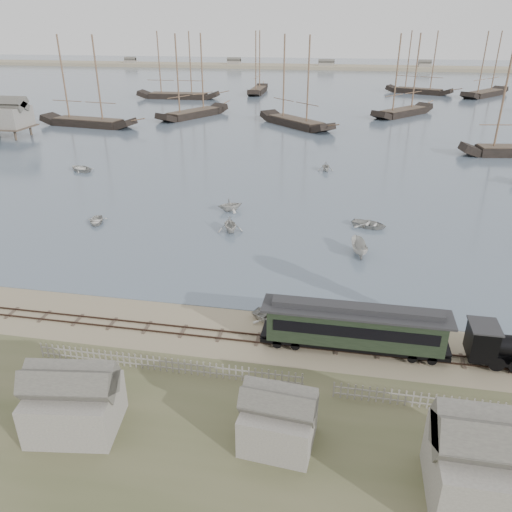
# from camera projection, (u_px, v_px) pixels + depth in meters

# --- Properties ---
(ground) EXTENTS (600.00, 600.00, 0.00)m
(ground) POSITION_uv_depth(u_px,v_px,m) (274.00, 327.00, 39.95)
(ground) COLOR gray
(ground) RESTS_ON ground
(harbor_water) EXTENTS (600.00, 336.00, 0.06)m
(harbor_water) POSITION_uv_depth(u_px,v_px,m) (340.00, 86.00, 191.31)
(harbor_water) COLOR #4C5C6D
(harbor_water) RESTS_ON ground
(rail_track) EXTENTS (120.00, 1.80, 0.16)m
(rail_track) POSITION_uv_depth(u_px,v_px,m) (271.00, 340.00, 38.16)
(rail_track) COLOR #32231B
(rail_track) RESTS_ON ground
(picket_fence_west) EXTENTS (19.00, 0.10, 1.20)m
(picket_fence_west) POSITION_uv_depth(u_px,v_px,m) (167.00, 372.00, 34.79)
(picket_fence_west) COLOR slate
(picket_fence_west) RESTS_ON ground
(picket_fence_east) EXTENTS (15.00, 0.10, 1.20)m
(picket_fence_east) POSITION_uv_depth(u_px,v_px,m) (454.00, 412.00, 31.21)
(picket_fence_east) COLOR slate
(picket_fence_east) RESTS_ON ground
(shed_left) EXTENTS (5.00, 4.00, 4.10)m
(shed_left) POSITION_uv_depth(u_px,v_px,m) (78.00, 427.00, 30.03)
(shed_left) COLOR slate
(shed_left) RESTS_ON ground
(shed_mid) EXTENTS (4.00, 3.50, 3.60)m
(shed_mid) POSITION_uv_depth(u_px,v_px,m) (278.00, 442.00, 28.94)
(shed_mid) COLOR slate
(shed_mid) RESTS_ON ground
(shed_right) EXTENTS (6.00, 5.00, 5.10)m
(shed_right) POSITION_uv_depth(u_px,v_px,m) (486.00, 502.00, 25.34)
(shed_right) COLOR slate
(shed_right) RESTS_ON ground
(far_spit) EXTENTS (500.00, 20.00, 1.80)m
(far_spit) POSITION_uv_depth(u_px,v_px,m) (345.00, 69.00, 262.56)
(far_spit) COLOR gray
(far_spit) RESTS_ON ground
(passenger_coach) EXTENTS (13.55, 2.61, 3.29)m
(passenger_coach) POSITION_uv_depth(u_px,v_px,m) (354.00, 326.00, 36.27)
(passenger_coach) COLOR black
(passenger_coach) RESTS_ON ground
(beached_dinghy) EXTENTS (3.93, 4.58, 0.80)m
(beached_dinghy) POSITION_uv_depth(u_px,v_px,m) (275.00, 317.00, 40.47)
(beached_dinghy) COLOR #B8B7AF
(beached_dinghy) RESTS_ON ground
(rowboat_0) EXTENTS (3.90, 3.33, 0.68)m
(rowboat_0) POSITION_uv_depth(u_px,v_px,m) (96.00, 221.00, 60.24)
(rowboat_0) COLOR #B8B7AF
(rowboat_0) RESTS_ON harbor_water
(rowboat_1) EXTENTS (3.96, 4.11, 1.67)m
(rowboat_1) POSITION_uv_depth(u_px,v_px,m) (230.00, 205.00, 64.06)
(rowboat_1) COLOR #B8B7AF
(rowboat_1) RESTS_ON harbor_water
(rowboat_2) EXTENTS (4.04, 2.19, 1.48)m
(rowboat_2) POSITION_uv_depth(u_px,v_px,m) (359.00, 248.00, 52.00)
(rowboat_2) COLOR #B8B7AF
(rowboat_2) RESTS_ON harbor_water
(rowboat_3) EXTENTS (4.13, 4.85, 0.85)m
(rowboat_3) POSITION_uv_depth(u_px,v_px,m) (369.00, 224.00, 59.03)
(rowboat_3) COLOR #B8B7AF
(rowboat_3) RESTS_ON harbor_water
(rowboat_6) EXTENTS (4.72, 5.30, 0.91)m
(rowboat_6) POSITION_uv_depth(u_px,v_px,m) (81.00, 168.00, 81.61)
(rowboat_6) COLOR #B8B7AF
(rowboat_6) RESTS_ON harbor_water
(rowboat_7) EXTENTS (3.26, 2.93, 1.53)m
(rowboat_7) POSITION_uv_depth(u_px,v_px,m) (326.00, 166.00, 81.41)
(rowboat_7) COLOR #B8B7AF
(rowboat_7) RESTS_ON harbor_water
(rowboat_8) EXTENTS (4.18, 3.91, 1.77)m
(rowboat_8) POSITION_uv_depth(u_px,v_px,m) (230.00, 224.00, 57.64)
(rowboat_8) COLOR #B8B7AF
(rowboat_8) RESTS_ON harbor_water
(schooner_0) EXTENTS (24.51, 9.05, 20.00)m
(schooner_0) POSITION_uv_depth(u_px,v_px,m) (82.00, 81.00, 113.06)
(schooner_0) COLOR black
(schooner_0) RESTS_ON harbor_water
(schooner_1) EXTENTS (14.87, 22.32, 20.00)m
(schooner_1) POSITION_uv_depth(u_px,v_px,m) (191.00, 76.00, 124.26)
(schooner_1) COLOR black
(schooner_1) RESTS_ON harbor_water
(schooner_2) EXTENTS (20.00, 20.17, 20.00)m
(schooner_2) POSITION_uv_depth(u_px,v_px,m) (297.00, 81.00, 112.92)
(schooner_2) COLOR black
(schooner_2) RESTS_ON harbor_water
(schooner_3) EXTENTS (17.71, 20.53, 20.00)m
(schooner_3) POSITION_uv_depth(u_px,v_px,m) (407.00, 75.00, 126.38)
(schooner_3) COLOR black
(schooner_3) RESTS_ON harbor_water
(schooner_6) EXTENTS (26.32, 6.70, 20.00)m
(schooner_6) POSITION_uv_depth(u_px,v_px,m) (176.00, 65.00, 155.72)
(schooner_6) COLOR black
(schooner_6) RESTS_ON harbor_water
(schooner_7) EXTENTS (4.95, 20.35, 20.00)m
(schooner_7) POSITION_uv_depth(u_px,v_px,m) (258.00, 62.00, 167.90)
(schooner_7) COLOR black
(schooner_7) RESTS_ON harbor_water
(schooner_8) EXTENTS (22.44, 13.53, 20.00)m
(schooner_8) POSITION_uv_depth(u_px,v_px,m) (422.00, 62.00, 166.90)
(schooner_8) COLOR black
(schooner_8) RESTS_ON harbor_water
(schooner_9) EXTENTS (19.49, 23.14, 20.00)m
(schooner_9) POSITION_uv_depth(u_px,v_px,m) (490.00, 64.00, 160.63)
(schooner_9) COLOR black
(schooner_9) RESTS_ON harbor_water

